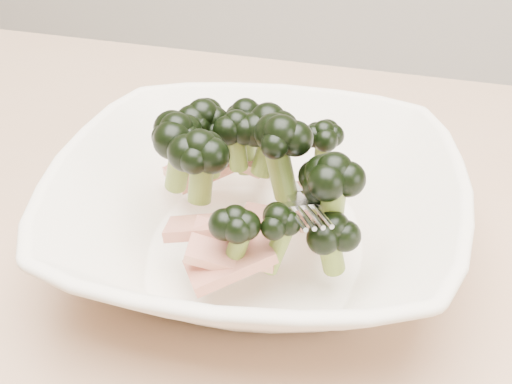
% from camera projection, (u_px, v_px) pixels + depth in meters
% --- Properties ---
extents(broccoli_dish, '(0.30, 0.30, 0.12)m').
position_uv_depth(broccoli_dish, '(256.00, 206.00, 0.47)').
color(broccoli_dish, white).
rests_on(broccoli_dish, dining_table).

